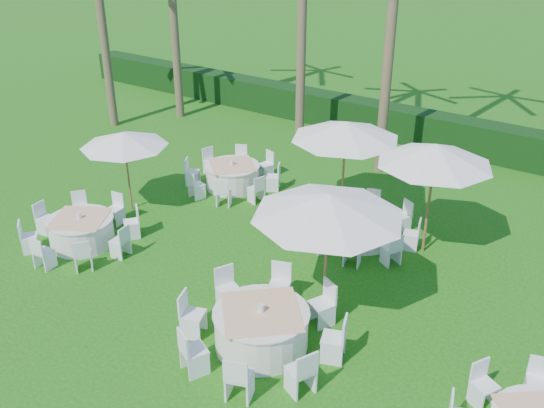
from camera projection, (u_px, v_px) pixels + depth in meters
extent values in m
plane|color=#18560E|center=(227.00, 315.00, 13.08)|extent=(120.00, 120.00, 0.00)
cube|color=black|center=(435.00, 131.00, 21.62)|extent=(34.00, 1.00, 1.20)
cylinder|color=silver|center=(82.00, 232.00, 15.60)|extent=(1.63, 1.63, 0.71)
cylinder|color=silver|center=(80.00, 219.00, 15.44)|extent=(1.69, 1.69, 0.03)
cube|color=#EDAE83|center=(79.00, 218.00, 15.43)|extent=(1.78, 1.78, 0.01)
cylinder|color=silver|center=(79.00, 215.00, 15.39)|extent=(0.11, 0.11, 0.15)
cube|color=white|center=(120.00, 241.00, 15.04)|extent=(0.44, 0.44, 0.85)
cube|color=white|center=(131.00, 222.00, 15.90)|extent=(0.56, 0.56, 0.85)
cube|color=white|center=(114.00, 209.00, 16.57)|extent=(0.44, 0.44, 0.85)
cube|color=white|center=(80.00, 208.00, 16.66)|extent=(0.56, 0.56, 0.85)
cube|color=white|center=(45.00, 218.00, 16.10)|extent=(0.44, 0.44, 0.85)
cube|color=white|center=(29.00, 237.00, 15.24)|extent=(0.56, 0.56, 0.85)
cube|color=white|center=(43.00, 252.00, 14.57)|extent=(0.44, 0.44, 0.85)
cube|color=white|center=(83.00, 254.00, 14.49)|extent=(0.56, 0.56, 0.85)
cylinder|color=silver|center=(261.00, 329.00, 12.00)|extent=(1.85, 1.85, 0.80)
cylinder|color=silver|center=(261.00, 313.00, 11.82)|extent=(1.93, 1.93, 0.03)
cube|color=#EDAE83|center=(261.00, 312.00, 11.81)|extent=(2.11, 2.11, 0.01)
cylinder|color=silver|center=(261.00, 308.00, 11.77)|extent=(0.13, 0.13, 0.17)
cube|color=white|center=(333.00, 338.00, 11.64)|extent=(0.57, 0.57, 0.96)
cube|color=white|center=(322.00, 304.00, 12.61)|extent=(0.60, 0.60, 0.96)
cube|color=white|center=(279.00, 286.00, 13.21)|extent=(0.57, 0.57, 0.96)
cube|color=white|center=(229.00, 290.00, 13.08)|extent=(0.60, 0.60, 0.96)
cube|color=white|center=(193.00, 315.00, 12.30)|extent=(0.57, 0.57, 0.96)
cube|color=white|center=(194.00, 351.00, 11.32)|extent=(0.60, 0.60, 0.96)
cube|color=white|center=(239.00, 376.00, 10.72)|extent=(0.57, 0.57, 0.96)
cube|color=white|center=(301.00, 370.00, 10.85)|extent=(0.60, 0.60, 0.96)
cube|color=white|center=(538.00, 382.00, 10.66)|extent=(0.49, 0.49, 0.84)
cube|color=white|center=(485.00, 385.00, 10.60)|extent=(0.53, 0.53, 0.84)
cylinder|color=silver|center=(233.00, 177.00, 18.68)|extent=(1.62, 1.62, 0.70)
cylinder|color=silver|center=(232.00, 166.00, 18.52)|extent=(1.69, 1.69, 0.03)
cube|color=#EDAE83|center=(232.00, 165.00, 18.51)|extent=(1.85, 1.85, 0.01)
cylinder|color=silver|center=(232.00, 162.00, 18.47)|extent=(0.11, 0.11, 0.15)
cube|color=white|center=(273.00, 177.00, 18.49)|extent=(0.53, 0.53, 0.85)
cube|color=white|center=(266.00, 165.00, 19.32)|extent=(0.50, 0.50, 0.85)
cube|color=white|center=(240.00, 159.00, 19.77)|extent=(0.53, 0.53, 0.85)
cube|color=white|center=(211.00, 162.00, 19.56)|extent=(0.50, 0.50, 0.85)
cube|color=white|center=(192.00, 172.00, 18.82)|extent=(0.53, 0.53, 0.85)
cube|color=white|center=(197.00, 185.00, 17.98)|extent=(0.50, 0.50, 0.85)
cube|color=white|center=(224.00, 192.00, 17.53)|extent=(0.53, 0.53, 0.85)
cube|color=white|center=(256.00, 189.00, 17.74)|extent=(0.50, 0.50, 0.85)
cylinder|color=silver|center=(363.00, 228.00, 15.77)|extent=(1.60, 1.60, 0.70)
cylinder|color=silver|center=(364.00, 216.00, 15.60)|extent=(1.67, 1.67, 0.03)
cube|color=#EDAE83|center=(364.00, 215.00, 15.59)|extent=(1.82, 1.82, 0.01)
cylinder|color=silver|center=(364.00, 213.00, 15.56)|extent=(0.11, 0.11, 0.15)
cube|color=white|center=(411.00, 234.00, 15.37)|extent=(0.48, 0.48, 0.83)
cube|color=white|center=(402.00, 216.00, 16.22)|extent=(0.53, 0.53, 0.83)
cube|color=white|center=(372.00, 205.00, 16.79)|extent=(0.48, 0.48, 0.83)
cube|color=white|center=(338.00, 206.00, 16.74)|extent=(0.53, 0.53, 0.83)
cube|color=white|center=(316.00, 219.00, 16.10)|extent=(0.48, 0.48, 0.83)
cube|color=white|center=(321.00, 237.00, 15.25)|extent=(0.53, 0.53, 0.83)
cube|color=white|center=(352.00, 250.00, 14.68)|extent=(0.48, 0.48, 0.83)
cube|color=white|center=(391.00, 249.00, 14.73)|extent=(0.53, 0.53, 0.83)
cylinder|color=brown|center=(128.00, 173.00, 17.01)|extent=(0.05, 0.05, 2.25)
cone|color=white|center=(124.00, 139.00, 16.55)|extent=(2.42, 2.42, 0.41)
sphere|color=brown|center=(123.00, 134.00, 16.49)|extent=(0.09, 0.09, 0.09)
cylinder|color=brown|center=(326.00, 258.00, 12.55)|extent=(0.07, 0.07, 2.74)
cone|color=white|center=(328.00, 205.00, 11.99)|extent=(3.14, 3.14, 0.49)
sphere|color=brown|center=(329.00, 198.00, 11.91)|extent=(0.11, 0.11, 0.11)
cylinder|color=brown|center=(343.00, 172.00, 16.52)|extent=(0.06, 0.06, 2.70)
cone|color=white|center=(346.00, 130.00, 15.97)|extent=(2.94, 2.94, 0.49)
sphere|color=brown|center=(346.00, 124.00, 15.90)|extent=(0.11, 0.11, 0.11)
cylinder|color=brown|center=(429.00, 202.00, 14.79)|extent=(0.07, 0.07, 2.81)
cone|color=white|center=(435.00, 154.00, 14.21)|extent=(2.79, 2.79, 0.51)
sphere|color=brown|center=(436.00, 147.00, 14.13)|extent=(0.11, 0.11, 0.11)
cylinder|color=brown|center=(302.00, 3.00, 19.79)|extent=(0.32, 0.32, 9.92)
cylinder|color=brown|center=(102.00, 21.00, 22.15)|extent=(0.32, 0.32, 8.01)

